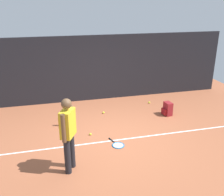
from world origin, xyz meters
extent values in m
plane|color=#9E5638|center=(0.00, 0.00, 0.00)|extent=(12.00, 12.00, 0.00)
cube|color=black|center=(0.00, 3.00, 1.20)|extent=(10.00, 0.10, 2.40)
cube|color=white|center=(0.00, -0.20, 0.00)|extent=(9.00, 0.05, 0.00)
cylinder|color=black|center=(-1.41, -1.30, 0.42)|extent=(0.14, 0.14, 0.85)
cylinder|color=black|center=(-1.30, -1.09, 0.42)|extent=(0.14, 0.14, 0.85)
cube|color=yellow|center=(-1.36, -1.20, 1.15)|extent=(0.38, 0.46, 0.60)
sphere|color=brown|center=(-1.36, -1.20, 1.59)|extent=(0.22, 0.22, 0.22)
cylinder|color=brown|center=(-1.46, -1.39, 1.14)|extent=(0.09, 0.09, 0.62)
cylinder|color=brown|center=(-1.25, -1.00, 1.14)|extent=(0.09, 0.09, 0.62)
cylinder|color=black|center=(-0.15, -0.20, 0.01)|extent=(0.13, 0.29, 0.03)
torus|color=#1E72BF|center=(-0.05, -0.49, 0.01)|extent=(0.41, 0.41, 0.02)
cylinder|color=#B2B2B2|center=(-0.05, -0.49, 0.01)|extent=(0.35, 0.35, 0.00)
cube|color=maroon|center=(2.04, 0.99, 0.22)|extent=(0.24, 0.32, 0.44)
cube|color=maroon|center=(1.90, 0.97, 0.14)|extent=(0.11, 0.23, 0.20)
sphere|color=#CCE033|center=(0.01, 1.61, 0.03)|extent=(0.07, 0.07, 0.07)
sphere|color=#CCE033|center=(1.83, 2.08, 0.03)|extent=(0.07, 0.07, 0.07)
sphere|color=#CCE033|center=(-0.66, 0.25, 0.03)|extent=(0.07, 0.07, 0.07)
cylinder|color=#D84C26|center=(-1.47, 1.04, 0.13)|extent=(0.07, 0.07, 0.27)
camera|label=1|loc=(-1.63, -6.14, 3.57)|focal=41.52mm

